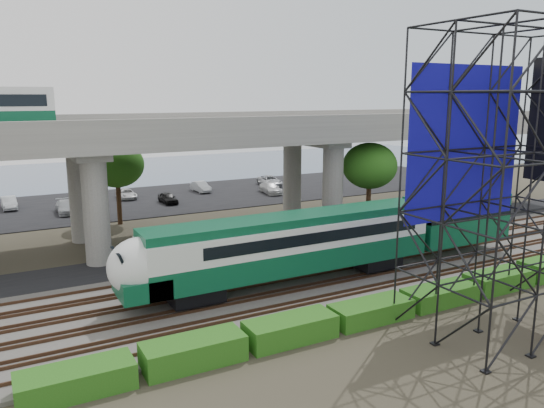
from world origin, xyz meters
TOP-DOWN VIEW (x-y plane):
  - ground at (0.00, 0.00)m, footprint 140.00×140.00m
  - ballast_bed at (0.00, 2.00)m, footprint 90.00×12.00m
  - service_road at (0.00, 10.50)m, footprint 90.00×5.00m
  - parking_lot at (0.00, 34.00)m, footprint 90.00×18.00m
  - harbor_water at (0.00, 56.00)m, footprint 140.00×40.00m
  - rail_tracks at (0.00, 2.00)m, footprint 90.00×9.52m
  - commuter_train at (1.99, 2.00)m, footprint 29.30×3.06m
  - overpass at (-1.31, 16.00)m, footprint 80.00×12.00m
  - scaffold_tower at (6.47, -7.98)m, footprint 9.36×6.36m
  - hedge_strip at (1.01, -4.30)m, footprint 34.60×1.80m
  - trees at (-4.67, 16.17)m, footprint 40.94×16.94m
  - parked_cars at (1.00, 33.57)m, footprint 38.02×9.78m

SIDE VIEW (x-z plane):
  - ground at x=0.00m, z-range 0.00..0.00m
  - harbor_water at x=0.00m, z-range 0.00..0.03m
  - service_road at x=0.00m, z-range 0.00..0.08m
  - parking_lot at x=0.00m, z-range 0.00..0.08m
  - ballast_bed at x=0.00m, z-range 0.00..0.20m
  - rail_tracks at x=0.00m, z-range 0.20..0.36m
  - hedge_strip at x=1.01m, z-range -0.04..1.16m
  - parked_cars at x=1.00m, z-range 0.05..1.36m
  - commuter_train at x=1.99m, z-range 0.73..5.03m
  - trees at x=-4.67m, z-range 1.73..9.42m
  - scaffold_tower at x=6.47m, z-range -0.03..14.97m
  - overpass at x=-1.31m, z-range 2.01..14.41m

